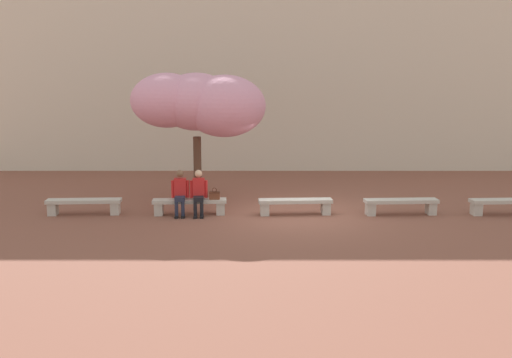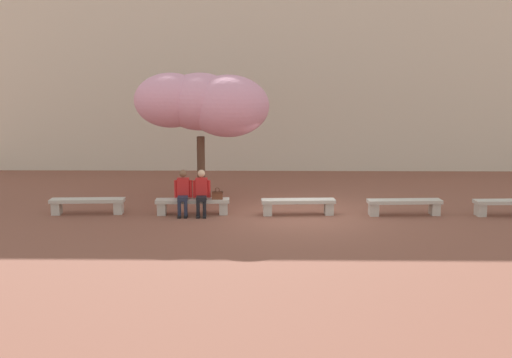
% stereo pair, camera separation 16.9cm
% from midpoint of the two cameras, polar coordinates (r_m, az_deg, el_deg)
% --- Properties ---
extents(ground_plane, '(100.00, 100.00, 0.00)m').
position_cam_midpoint_polar(ground_plane, '(17.18, 3.75, -3.41)').
color(ground_plane, brown).
extents(building_facade, '(28.35, 4.00, 8.57)m').
position_cam_midpoint_polar(building_facade, '(26.59, 2.57, 10.63)').
color(building_facade, beige).
rests_on(building_facade, ground).
extents(stone_bench_west_end, '(2.12, 0.54, 0.45)m').
position_cam_midpoint_polar(stone_bench_west_end, '(17.79, -16.05, -2.28)').
color(stone_bench_west_end, '#BCB7AD').
rests_on(stone_bench_west_end, ground).
extents(stone_bench_near_west, '(2.12, 0.54, 0.45)m').
position_cam_midpoint_polar(stone_bench_near_west, '(17.19, -6.34, -2.37)').
color(stone_bench_near_west, '#BCB7AD').
rests_on(stone_bench_near_west, ground).
extents(stone_bench_center, '(2.12, 0.54, 0.45)m').
position_cam_midpoint_polar(stone_bench_center, '(17.11, 3.76, -2.39)').
color(stone_bench_center, '#BCB7AD').
rests_on(stone_bench_center, ground).
extents(stone_bench_near_east, '(2.12, 0.54, 0.45)m').
position_cam_midpoint_polar(stone_bench_near_east, '(17.55, 13.66, -2.34)').
color(stone_bench_near_east, '#BCB7AD').
rests_on(stone_bench_near_east, ground).
extents(stone_bench_east_end, '(2.12, 0.54, 0.45)m').
position_cam_midpoint_polar(stone_bench_east_end, '(18.49, 22.81, -2.23)').
color(stone_bench_east_end, '#BCB7AD').
rests_on(stone_bench_east_end, ground).
extents(person_seated_left, '(0.51, 0.70, 1.29)m').
position_cam_midpoint_polar(person_seated_left, '(17.09, -7.25, -1.14)').
color(person_seated_left, black).
rests_on(person_seated_left, ground).
extents(person_seated_right, '(0.51, 0.70, 1.29)m').
position_cam_midpoint_polar(person_seated_right, '(17.03, -5.49, -1.14)').
color(person_seated_right, black).
rests_on(person_seated_right, ground).
extents(handbag, '(0.30, 0.15, 0.34)m').
position_cam_midpoint_polar(handbag, '(17.05, -3.98, -1.52)').
color(handbag, brown).
rests_on(handbag, stone_bench_near_west).
extents(cherry_tree_main, '(4.15, 2.81, 4.01)m').
position_cam_midpoint_polar(cherry_tree_main, '(18.62, -5.37, 7.20)').
color(cherry_tree_main, '#513828').
rests_on(cherry_tree_main, ground).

